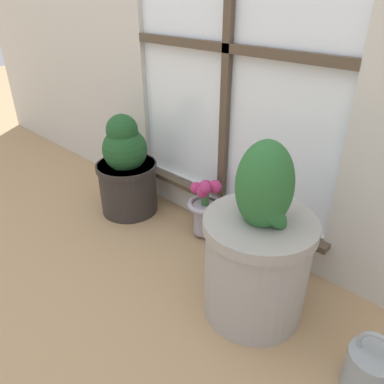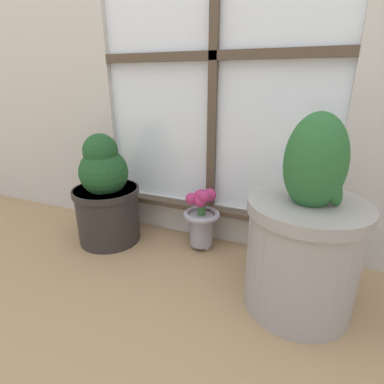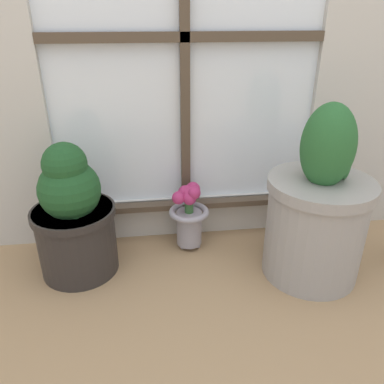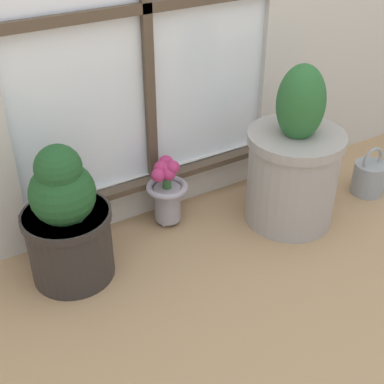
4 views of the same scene
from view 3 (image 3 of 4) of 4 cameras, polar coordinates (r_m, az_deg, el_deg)
name	(u,v)px [view 3 (image 3 of 4)]	position (r m, az deg, el deg)	size (l,w,h in m)	color
ground_plane	(208,336)	(1.23, 2.49, -21.09)	(10.00, 10.00, 0.00)	tan
potted_plant_left	(74,218)	(1.42, -17.56, -3.79)	(0.30, 0.30, 0.51)	#2D2826
potted_plant_right	(317,212)	(1.40, 18.51, -2.97)	(0.37, 0.37, 0.64)	#9E9993
flower_vase	(189,214)	(1.52, -0.42, -3.32)	(0.16, 0.16, 0.28)	#99939E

